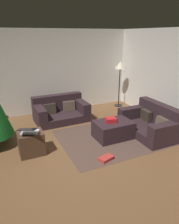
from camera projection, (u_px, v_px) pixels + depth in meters
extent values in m
plane|color=brown|center=(76.00, 160.00, 4.29)|extent=(6.40, 6.40, 0.00)
cube|color=silver|center=(38.00, 73.00, 6.51)|extent=(6.40, 0.12, 2.60)
cube|color=#2D1E23|center=(62.00, 117.00, 6.24)|extent=(1.54, 0.96, 0.22)
cube|color=#2D1E23|center=(57.00, 102.00, 6.41)|extent=(1.53, 0.27, 0.50)
cube|color=#2D1E23|center=(81.00, 106.00, 6.41)|extent=(0.26, 0.94, 0.31)
cube|color=#2D1E23|center=(39.00, 112.00, 5.88)|extent=(0.26, 0.94, 0.31)
cube|color=brown|center=(69.00, 106.00, 6.40)|extent=(0.36, 0.16, 0.31)
cube|color=#372D24|center=(50.00, 109.00, 6.15)|extent=(0.37, 0.17, 0.31)
cube|color=#2D1E23|center=(148.00, 130.00, 5.41)|extent=(0.97, 1.53, 0.23)
cube|color=#2D1E23|center=(160.00, 114.00, 5.41)|extent=(0.26, 1.52, 0.54)
cube|color=#2D1E23|center=(167.00, 130.00, 4.77)|extent=(0.95, 0.25, 0.31)
cube|color=#2D1E23|center=(134.00, 112.00, 5.86)|extent=(0.95, 0.25, 0.31)
cube|color=brown|center=(162.00, 124.00, 5.12)|extent=(0.17, 0.37, 0.31)
cube|color=#372D24|center=(146.00, 116.00, 5.63)|extent=(0.16, 0.37, 0.30)
cube|color=#2D1E23|center=(113.00, 130.00, 5.18)|extent=(0.91, 0.64, 0.42)
cube|color=red|center=(111.00, 120.00, 5.06)|extent=(0.28, 0.24, 0.11)
cube|color=black|center=(115.00, 119.00, 5.24)|extent=(0.11, 0.17, 0.02)
sphere|color=#2699E5|center=(2.00, 113.00, 4.62)|extent=(0.05, 0.05, 0.05)
sphere|color=red|center=(7.00, 117.00, 4.89)|extent=(0.09, 0.09, 0.09)
sphere|color=yellow|center=(1.00, 115.00, 4.98)|extent=(0.09, 0.09, 0.09)
cube|color=#4C3323|center=(31.00, 143.00, 4.46)|extent=(0.52, 0.44, 0.50)
cube|color=silver|center=(30.00, 132.00, 4.37)|extent=(0.43, 0.38, 0.02)
cube|color=black|center=(27.00, 129.00, 4.17)|extent=(0.43, 0.38, 0.08)
cube|color=#B7332D|center=(105.00, 159.00, 4.30)|extent=(0.31, 0.26, 0.05)
cube|color=#B7332D|center=(106.00, 157.00, 4.29)|extent=(0.33, 0.25, 0.02)
cylinder|color=black|center=(118.00, 105.00, 7.57)|extent=(0.28, 0.28, 0.02)
cylinder|color=black|center=(119.00, 88.00, 7.34)|extent=(0.04, 0.04, 1.33)
cone|color=beige|center=(120.00, 65.00, 7.07)|extent=(0.36, 0.36, 0.24)
cube|color=brown|center=(113.00, 137.00, 5.25)|extent=(2.60, 2.00, 0.01)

